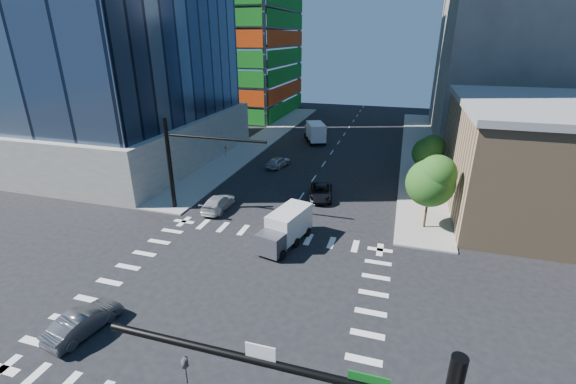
% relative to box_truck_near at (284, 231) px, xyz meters
% --- Properties ---
extents(ground, '(160.00, 160.00, 0.00)m').
position_rel_box_truck_near_xyz_m(ground, '(-1.27, -7.57, -1.25)').
color(ground, black).
rests_on(ground, ground).
extents(road_markings, '(20.00, 20.00, 0.01)m').
position_rel_box_truck_near_xyz_m(road_markings, '(-1.27, -7.57, -1.25)').
color(road_markings, silver).
rests_on(road_markings, ground).
extents(sidewalk_ne, '(5.00, 60.00, 0.15)m').
position_rel_box_truck_near_xyz_m(sidewalk_ne, '(11.23, 32.43, -1.18)').
color(sidewalk_ne, gray).
rests_on(sidewalk_ne, ground).
extents(sidewalk_nw, '(5.00, 60.00, 0.15)m').
position_rel_box_truck_near_xyz_m(sidewalk_nw, '(-13.77, 32.43, -1.18)').
color(sidewalk_nw, gray).
rests_on(sidewalk_nw, ground).
extents(commercial_building, '(20.50, 22.50, 10.60)m').
position_rel_box_truck_near_xyz_m(commercial_building, '(23.73, 14.43, 4.06)').
color(commercial_building, '#927655').
rests_on(commercial_building, ground).
extents(bg_building_ne, '(24.00, 30.00, 28.00)m').
position_rel_box_truck_near_xyz_m(bg_building_ne, '(25.73, 47.43, 12.75)').
color(bg_building_ne, '#635F59').
rests_on(bg_building_ne, ground).
extents(signal_mast_nw, '(10.20, 0.40, 9.00)m').
position_rel_box_truck_near_xyz_m(signal_mast_nw, '(-11.27, 3.93, 4.24)').
color(signal_mast_nw, black).
rests_on(signal_mast_nw, sidewalk_nw).
extents(tree_south, '(4.16, 4.16, 6.82)m').
position_rel_box_truck_near_xyz_m(tree_south, '(11.36, 6.33, 3.44)').
color(tree_south, '#382316').
rests_on(tree_south, sidewalk_ne).
extents(tree_north, '(3.54, 3.52, 5.78)m').
position_rel_box_truck_near_xyz_m(tree_north, '(11.66, 18.33, 2.74)').
color(tree_north, '#382316').
rests_on(tree_north, sidewalk_ne).
extents(car_nb_far, '(3.17, 5.37, 1.40)m').
position_rel_box_truck_near_xyz_m(car_nb_far, '(0.84, 10.56, -0.55)').
color(car_nb_far, black).
rests_on(car_nb_far, ground).
extents(car_sb_near, '(2.02, 4.97, 1.44)m').
position_rel_box_truck_near_xyz_m(car_sb_near, '(-8.36, 4.91, -0.53)').
color(car_sb_near, silver).
rests_on(car_sb_near, ground).
extents(car_sb_mid, '(2.69, 4.53, 1.44)m').
position_rel_box_truck_near_xyz_m(car_sb_mid, '(-6.79, 19.40, -0.53)').
color(car_sb_mid, '#B5B7BD').
rests_on(car_sb_mid, ground).
extents(car_sb_cross, '(2.28, 4.62, 1.46)m').
position_rel_box_truck_near_xyz_m(car_sb_cross, '(-8.18, -13.07, -0.52)').
color(car_sb_cross, '#505156').
rests_on(car_sb_cross, ground).
extents(box_truck_near, '(3.48, 5.77, 2.83)m').
position_rel_box_truck_near_xyz_m(box_truck_near, '(0.00, 0.00, 0.00)').
color(box_truck_near, black).
rests_on(box_truck_near, ground).
extents(box_truck_far, '(4.82, 6.66, 3.21)m').
position_rel_box_truck_near_xyz_m(box_truck_far, '(-5.20, 33.91, 0.17)').
color(box_truck_far, black).
rests_on(box_truck_far, ground).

